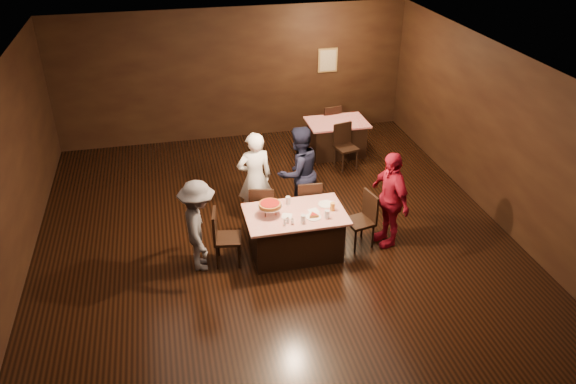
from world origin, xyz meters
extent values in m
plane|color=black|center=(0.00, 0.00, 0.00)|extent=(10.00, 10.00, 0.00)
cube|color=silver|center=(0.00, 0.00, 3.00)|extent=(8.00, 10.00, 0.04)
cube|color=black|center=(0.00, 5.00, 1.50)|extent=(8.00, 0.04, 3.00)
cube|color=black|center=(4.00, 0.00, 1.50)|extent=(0.04, 10.00, 3.00)
cube|color=tan|center=(2.20, 4.97, 1.70)|extent=(0.46, 0.03, 0.56)
cube|color=beige|center=(2.20, 4.95, 1.70)|extent=(0.38, 0.01, 0.48)
cube|color=#A61A0B|center=(0.24, 0.05, 0.39)|extent=(1.60, 1.00, 0.77)
cube|color=red|center=(2.02, 3.53, 0.39)|extent=(1.30, 0.90, 0.77)
cube|color=black|center=(-0.16, 0.80, 0.47)|extent=(0.51, 0.51, 0.95)
cube|color=black|center=(0.64, 0.80, 0.47)|extent=(0.44, 0.44, 0.95)
cube|color=black|center=(-0.86, 0.05, 0.47)|extent=(0.48, 0.48, 0.95)
cube|color=black|center=(1.34, 0.05, 0.47)|extent=(0.50, 0.50, 0.95)
cube|color=black|center=(2.02, 2.83, 0.47)|extent=(0.50, 0.50, 0.95)
cube|color=black|center=(2.02, 4.13, 0.47)|extent=(0.48, 0.48, 0.95)
imported|color=white|center=(-0.21, 1.20, 0.86)|extent=(0.67, 0.48, 1.72)
imported|color=black|center=(0.58, 1.22, 0.86)|extent=(1.02, 0.92, 1.73)
imported|color=#545459|center=(-1.29, 0.03, 0.76)|extent=(0.57, 0.98, 1.52)
imported|color=#A5122C|center=(1.83, 0.03, 0.84)|extent=(0.58, 1.04, 1.67)
cylinder|color=black|center=(-0.16, 0.20, 0.84)|extent=(0.01, 0.01, 0.15)
cylinder|color=black|center=(-0.25, 0.05, 0.84)|extent=(0.01, 0.01, 0.15)
cylinder|color=black|center=(-0.08, 0.05, 0.84)|extent=(0.01, 0.01, 0.15)
cylinder|color=silver|center=(-0.16, 0.10, 0.93)|extent=(0.38, 0.38, 0.01)
cylinder|color=#B27233|center=(-0.16, 0.10, 0.96)|extent=(0.35, 0.35, 0.05)
cylinder|color=#A5140C|center=(-0.16, 0.10, 0.98)|extent=(0.30, 0.30, 0.01)
cylinder|color=white|center=(0.49, -0.13, 0.78)|extent=(0.25, 0.25, 0.01)
cylinder|color=#B27233|center=(0.49, -0.13, 0.81)|extent=(0.18, 0.18, 0.04)
cylinder|color=#A5140C|center=(0.49, -0.13, 0.83)|extent=(0.14, 0.14, 0.01)
cylinder|color=white|center=(0.79, 0.20, 0.78)|extent=(0.25, 0.25, 0.01)
cylinder|color=silver|center=(0.29, -0.25, 0.84)|extent=(0.08, 0.08, 0.14)
cylinder|color=silver|center=(0.69, -0.20, 0.84)|extent=(0.08, 0.08, 0.14)
cylinder|color=#BF7F26|center=(0.84, 0.00, 0.84)|extent=(0.08, 0.08, 0.14)
cylinder|color=silver|center=(0.19, 0.35, 0.84)|extent=(0.08, 0.08, 0.14)
cylinder|color=silver|center=(0.06, -0.20, 0.81)|extent=(0.04, 0.04, 0.08)
cylinder|color=silver|center=(0.06, -0.20, 0.85)|extent=(0.05, 0.05, 0.02)
cylinder|color=silver|center=(0.12, -0.25, 0.81)|extent=(0.04, 0.04, 0.08)
cylinder|color=silver|center=(0.12, -0.25, 0.85)|extent=(0.05, 0.05, 0.02)
cylinder|color=silver|center=(0.00, -0.25, 0.81)|extent=(0.04, 0.04, 0.08)
cylinder|color=silver|center=(0.00, -0.25, 0.85)|extent=(0.05, 0.05, 0.02)
cube|color=white|center=(0.54, 0.05, 0.77)|extent=(0.19, 0.19, 0.01)
cube|color=white|center=(0.09, 0.00, 0.77)|extent=(0.21, 0.21, 0.01)
camera|label=1|loc=(-1.58, -7.32, 5.48)|focal=35.00mm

